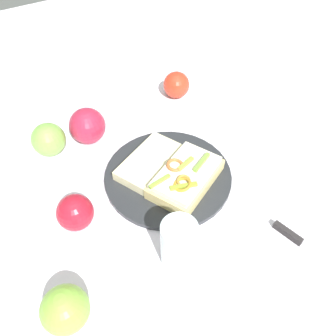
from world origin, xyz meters
name	(u,v)px	position (x,y,z in m)	size (l,w,h in m)	color
ground_plane	(168,178)	(0.00, 0.00, 0.00)	(2.00, 2.00, 0.00)	silver
plate	(168,176)	(0.00, 0.00, 0.01)	(0.27, 0.27, 0.01)	#26292C
sandwich	(186,177)	(0.04, 0.02, 0.03)	(0.16, 0.19, 0.05)	tan
bread_slice_side	(151,163)	(-0.04, -0.02, 0.02)	(0.15, 0.09, 0.02)	beige
apple_0	(49,139)	(-0.20, -0.19, 0.04)	(0.08, 0.08, 0.08)	#77AF46
apple_1	(87,126)	(-0.20, -0.10, 0.04)	(0.08, 0.08, 0.08)	#A7213A
apple_2	(176,85)	(-0.24, 0.16, 0.03)	(0.07, 0.07, 0.07)	red
apple_3	(75,212)	(0.01, -0.21, 0.03)	(0.07, 0.07, 0.07)	#AC1727
apple_4	(65,309)	(0.18, -0.28, 0.04)	(0.08, 0.08, 0.08)	#7FB43D
drinking_glass	(179,244)	(0.17, -0.08, 0.05)	(0.06, 0.06, 0.10)	silver
knife	(294,238)	(0.25, 0.12, 0.01)	(0.13, 0.04, 0.01)	silver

